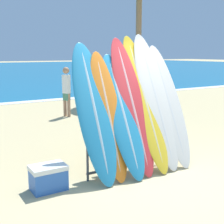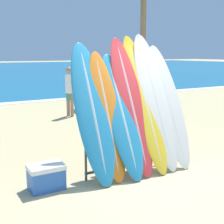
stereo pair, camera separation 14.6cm
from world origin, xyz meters
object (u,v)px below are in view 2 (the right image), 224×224
object	(u,v)px
surfboard_slot_3	(131,104)
surfboard_slot_4	(144,102)
surfboard_slot_5	(155,100)
person_mid_beach	(70,90)
surfboard_slot_2	(122,115)
surfboard_rack	(135,144)
surfboard_slot_0	(93,112)
cooler_box	(46,177)
surfboard_slot_6	(169,104)
surfboard_slot_1	(107,115)

from	to	relation	value
surfboard_slot_3	surfboard_slot_4	distance (m)	0.30
surfboard_slot_5	person_mid_beach	distance (m)	4.98
surfboard_slot_2	surfboard_rack	bearing A→B (deg)	-8.15
surfboard_slot_5	surfboard_slot_3	bearing A→B (deg)	-177.83
surfboard_slot_5	surfboard_rack	bearing A→B (deg)	-166.74
surfboard_slot_0	cooler_box	distance (m)	1.25
surfboard_rack	surfboard_slot_2	xyz separation A→B (m)	(-0.25, 0.04, 0.54)
surfboard_slot_0	surfboard_slot_2	bearing A→B (deg)	-3.73
surfboard_slot_6	surfboard_slot_1	bearing A→B (deg)	-178.10
surfboard_slot_0	cooler_box	bearing A→B (deg)	-176.03
surfboard_slot_6	surfboard_slot_4	bearing A→B (deg)	175.24
surfboard_rack	surfboard_slot_3	world-z (taller)	surfboard_slot_3
surfboard_slot_3	cooler_box	bearing A→B (deg)	-176.74
surfboard_slot_1	surfboard_slot_3	xyz separation A→B (m)	(0.51, 0.06, 0.13)
cooler_box	surfboard_rack	bearing A→B (deg)	-0.46
cooler_box	surfboard_slot_5	bearing A→B (deg)	2.98
person_mid_beach	surfboard_rack	bearing A→B (deg)	144.98
surfboard_slot_3	person_mid_beach	distance (m)	5.06
surfboard_rack	surfboard_slot_4	world-z (taller)	surfboard_slot_4
surfboard_slot_5	surfboard_slot_6	distance (m)	0.31
cooler_box	surfboard_slot_1	bearing A→B (deg)	1.42
surfboard_slot_4	cooler_box	distance (m)	2.15
surfboard_slot_1	surfboard_slot_6	size ratio (longest dim) A/B	0.95
surfboard_slot_2	surfboard_slot_4	world-z (taller)	surfboard_slot_4
surfboard_slot_2	surfboard_slot_6	distance (m)	1.07
surfboard_slot_2	surfboard_slot_6	size ratio (longest dim) A/B	0.93
surfboard_rack	surfboard_slot_2	world-z (taller)	surfboard_slot_2
person_mid_beach	surfboard_slot_6	bearing A→B (deg)	154.10
surfboard_slot_5	surfboard_slot_6	world-z (taller)	surfboard_slot_5
cooler_box	surfboard_slot_4	bearing A→B (deg)	3.50
surfboard_rack	surfboard_slot_6	world-z (taller)	surfboard_slot_6
surfboard_slot_1	surfboard_slot_2	world-z (taller)	surfboard_slot_1
surfboard_rack	person_mid_beach	size ratio (longest dim) A/B	1.20
cooler_box	surfboard_slot_6	bearing A→B (deg)	1.69
surfboard_slot_1	surfboard_slot_5	world-z (taller)	surfboard_slot_5
surfboard_slot_4	surfboard_slot_1	bearing A→B (deg)	-173.75
surfboard_slot_1	cooler_box	distance (m)	1.37
surfboard_rack	surfboard_slot_4	xyz separation A→B (m)	(0.28, 0.13, 0.71)
surfboard_slot_0	person_mid_beach	distance (m)	5.28
surfboard_slot_1	person_mid_beach	distance (m)	5.23
surfboard_rack	cooler_box	xyz separation A→B (m)	(-1.61, 0.01, -0.29)
surfboard_rack	surfboard_slot_4	distance (m)	0.78
surfboard_slot_5	cooler_box	world-z (taller)	surfboard_slot_5
surfboard_slot_0	surfboard_slot_5	world-z (taller)	surfboard_slot_5
surfboard_slot_3	surfboard_rack	bearing A→B (deg)	-80.80
surfboard_rack	surfboard_slot_1	world-z (taller)	surfboard_slot_1
surfboard_rack	surfboard_slot_5	distance (m)	0.91
surfboard_rack	surfboard_slot_3	size ratio (longest dim) A/B	0.82
surfboard_slot_0	surfboard_slot_3	xyz separation A→B (m)	(0.77, 0.03, 0.05)
surfboard_slot_3	surfboard_slot_5	size ratio (longest dim) A/B	0.97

